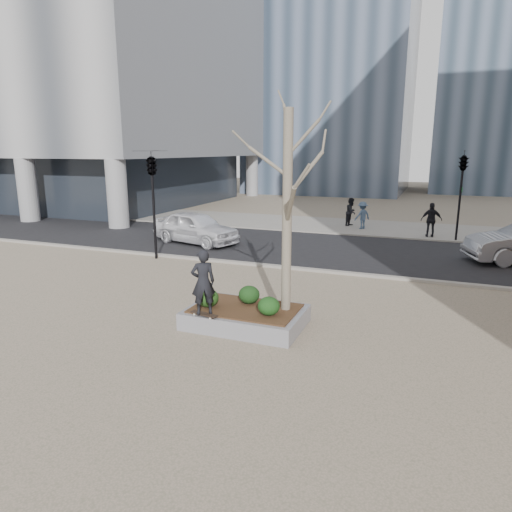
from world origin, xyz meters
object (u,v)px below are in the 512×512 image
at_px(planter, 246,317).
at_px(skateboarder, 203,282).
at_px(skateboard, 204,315).
at_px(police_car, 196,227).

distance_m(planter, skateboarder, 1.61).
xyz_separation_m(planter, skateboard, (-0.76, -0.88, 0.26)).
bearing_deg(skateboard, skateboarder, 102.90).
relative_size(skateboard, police_car, 0.17).
distance_m(planter, skateboard, 1.19).
bearing_deg(police_car, skateboarder, -134.92).
bearing_deg(planter, skateboarder, -130.85).
xyz_separation_m(skateboard, police_car, (-5.72, 9.93, 0.32)).
distance_m(skateboard, police_car, 11.46).
bearing_deg(planter, skateboard, -130.85).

